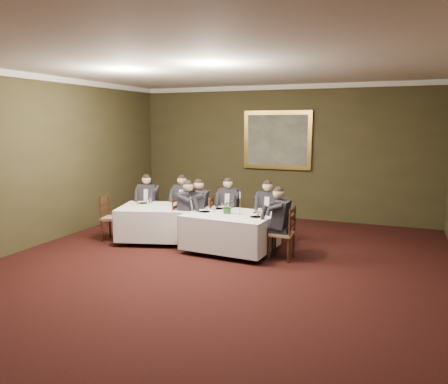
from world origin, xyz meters
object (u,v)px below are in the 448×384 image
Objects in this scene: diner_main_endright at (282,232)px; chair_sec_backright at (184,220)px; centerpiece at (228,206)px; chair_main_backright at (268,230)px; diner_sec_backleft at (148,210)px; diner_main_backleft at (229,216)px; table_main at (231,229)px; chair_sec_endleft at (113,227)px; diner_main_endleft at (185,221)px; diner_main_backright at (268,220)px; chair_main_backleft at (229,226)px; diner_sec_backright at (184,211)px; chair_main_endright at (282,244)px; candlestick at (240,206)px; chair_main_endleft at (184,232)px; diner_sec_endright at (203,219)px; table_second at (157,221)px; painting at (277,140)px; chair_sec_endright at (203,229)px; chair_sec_backleft at (149,220)px.

chair_sec_backright is at bearing 67.75° from diner_main_endright.
centerpiece is (1.49, -1.03, 0.63)m from chair_sec_backright.
chair_main_backright is 1.20m from centerpiece.
diner_main_backleft is at bearing 169.43° from diner_sec_backleft.
table_main is 2.71m from chair_sec_endleft.
diner_main_endright is (1.06, -0.09, 0.06)m from table_main.
chair_main_backright reaches higher than table_main.
diner_main_endleft and diner_main_endright have the same top height.
diner_main_backright is 1.05m from diner_main_endright.
diner_main_backright reaches higher than chair_main_backleft.
chair_sec_backright is 0.23m from diner_sec_backright.
chair_main_endright is at bearing -4.51° from centerpiece.
chair_main_endleft is at bearing 175.77° from candlestick.
diner_sec_endright is at bearing 130.85° from chair_main_endleft.
table_second is at bearing -103.90° from diner_main_endleft.
diner_main_backleft is at bearing 122.61° from candlestick.
centerpiece is 3.63m from painting.
diner_main_endright is at bearing -5.32° from candlestick.
diner_sec_backright is at bearing -10.30° from chair_main_backleft.
diner_main_backright is 1.00× the size of diner_main_endleft.
chair_main_endright is 2.86m from diner_sec_backright.
diner_main_backright is at bearing -82.76° from diner_sec_endright.
diner_sec_backleft is (-3.42, 0.88, 0.00)m from diner_main_endright.
diner_main_backright reaches higher than chair_sec_backright.
table_main is 1.06m from diner_main_endright.
table_second is at bearing 96.08° from diner_sec_endright.
chair_sec_endleft is 2.97m from candlestick.
diner_sec_backright is at bearing -161.90° from chair_main_endleft.
diner_sec_endright reaches higher than chair_sec_endright.
table_main is 1.34× the size of diner_main_backright.
diner_main_backleft is 2.90× the size of candlestick.
centerpiece is 0.26m from candlestick.
diner_main_backleft reaches higher than chair_sec_backright.
diner_main_backright is at bearing 57.35° from table_main.
diner_sec_endright reaches higher than chair_main_backright.
chair_sec_backright is at bearing -9.47° from chair_main_backright.
chair_sec_endright is at bearing 13.78° from chair_main_backright.
table_main is 2.50m from chair_sec_backleft.
chair_sec_endright is at bearing 138.25° from diner_sec_backright.
table_second is 0.92m from chair_sec_backleft.
chair_main_endright is 1.00× the size of chair_sec_endright.
chair_main_backright is 1.11m from candlestick.
diner_main_backleft is 0.94m from chair_main_backright.
centerpiece is at bearing 104.93° from chair_main_backleft.
table_second is 0.90m from diner_sec_backleft.
chair_main_endleft is 3.95m from painting.
chair_sec_endleft reaches higher than table_main.
diner_main_endright is (-0.01, 0.00, 0.23)m from chair_main_endright.
diner_main_backleft is 1.15m from candlestick.
diner_main_endleft is 0.48m from chair_sec_endright.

